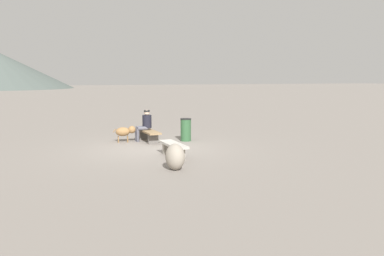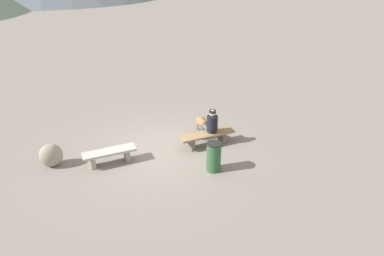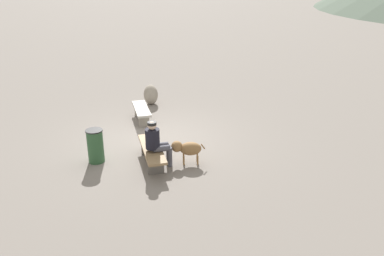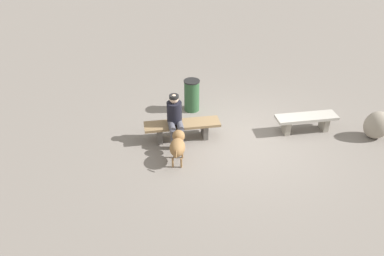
{
  "view_description": "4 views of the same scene",
  "coord_description": "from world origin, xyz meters",
  "px_view_note": "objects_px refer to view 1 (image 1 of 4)",
  "views": [
    {
      "loc": [
        -13.01,
        2.8,
        2.51
      ],
      "look_at": [
        -0.32,
        -1.35,
        0.71
      ],
      "focal_mm": 35.84,
      "sensor_mm": 36.0,
      "label": 1
    },
    {
      "loc": [
        -1.89,
        -9.01,
        5.36
      ],
      "look_at": [
        1.1,
        0.2,
        0.52
      ],
      "focal_mm": 30.97,
      "sensor_mm": 36.0,
      "label": 2
    },
    {
      "loc": [
        10.77,
        -0.56,
        4.77
      ],
      "look_at": [
        1.44,
        0.88,
        0.89
      ],
      "focal_mm": 37.68,
      "sensor_mm": 36.0,
      "label": 3
    },
    {
      "loc": [
        1.74,
        7.93,
        5.39
      ],
      "look_at": [
        1.26,
        -0.0,
        0.39
      ],
      "focal_mm": 36.87,
      "sensor_mm": 36.0,
      "label": 4
    }
  ],
  "objects_px": {
    "dog": "(125,131)",
    "boulder": "(175,157)",
    "trash_bin": "(186,130)",
    "bench_right": "(149,133)",
    "seated_person": "(145,123)",
    "bench_left": "(173,147)"
  },
  "relations": [
    {
      "from": "bench_right",
      "to": "boulder",
      "type": "height_order",
      "value": "boulder"
    },
    {
      "from": "seated_person",
      "to": "trash_bin",
      "type": "bearing_deg",
      "value": -114.14
    },
    {
      "from": "trash_bin",
      "to": "bench_right",
      "type": "bearing_deg",
      "value": 77.38
    },
    {
      "from": "boulder",
      "to": "seated_person",
      "type": "bearing_deg",
      "value": -1.72
    },
    {
      "from": "dog",
      "to": "trash_bin",
      "type": "height_order",
      "value": "trash_bin"
    },
    {
      "from": "bench_right",
      "to": "seated_person",
      "type": "xyz_separation_m",
      "value": [
        0.17,
        0.1,
        0.39
      ]
    },
    {
      "from": "dog",
      "to": "boulder",
      "type": "height_order",
      "value": "boulder"
    },
    {
      "from": "dog",
      "to": "trash_bin",
      "type": "xyz_separation_m",
      "value": [
        -0.45,
        -2.3,
        0.02
      ]
    },
    {
      "from": "bench_left",
      "to": "dog",
      "type": "relative_size",
      "value": 1.82
    },
    {
      "from": "bench_left",
      "to": "boulder",
      "type": "relative_size",
      "value": 2.2
    },
    {
      "from": "seated_person",
      "to": "boulder",
      "type": "xyz_separation_m",
      "value": [
        -4.9,
        0.15,
        -0.35
      ]
    },
    {
      "from": "trash_bin",
      "to": "boulder",
      "type": "xyz_separation_m",
      "value": [
        -4.41,
        1.67,
        -0.09
      ]
    },
    {
      "from": "seated_person",
      "to": "trash_bin",
      "type": "xyz_separation_m",
      "value": [
        -0.49,
        -1.52,
        -0.26
      ]
    },
    {
      "from": "bench_left",
      "to": "boulder",
      "type": "distance_m",
      "value": 1.67
    },
    {
      "from": "trash_bin",
      "to": "boulder",
      "type": "height_order",
      "value": "trash_bin"
    },
    {
      "from": "trash_bin",
      "to": "dog",
      "type": "bearing_deg",
      "value": 78.89
    },
    {
      "from": "bench_left",
      "to": "seated_person",
      "type": "relative_size",
      "value": 1.29
    },
    {
      "from": "bench_left",
      "to": "bench_right",
      "type": "bearing_deg",
      "value": -3.14
    },
    {
      "from": "bench_right",
      "to": "seated_person",
      "type": "bearing_deg",
      "value": 24.51
    },
    {
      "from": "seated_person",
      "to": "boulder",
      "type": "distance_m",
      "value": 4.92
    },
    {
      "from": "dog",
      "to": "boulder",
      "type": "relative_size",
      "value": 1.21
    },
    {
      "from": "bench_right",
      "to": "seated_person",
      "type": "height_order",
      "value": "seated_person"
    }
  ]
}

